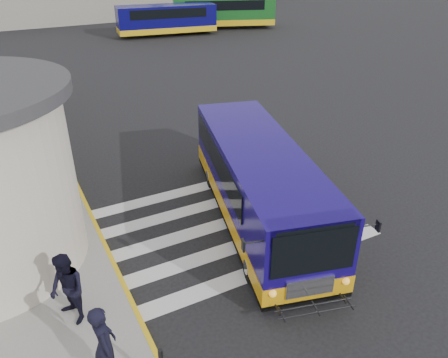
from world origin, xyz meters
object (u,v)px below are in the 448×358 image
transit_bus (259,186)px  pedestrian_b (67,289)px  far_bus_b (223,11)px  far_bus_a (166,19)px  pedestrian_a (105,345)px

transit_bus → pedestrian_b: (-6.01, -1.72, -0.14)m
transit_bus → far_bus_b: 34.01m
transit_bus → far_bus_b: size_ratio=0.89×
pedestrian_b → far_bus_a: bearing=136.0°
pedestrian_b → far_bus_a: (14.51, 31.39, 0.44)m
transit_bus → pedestrian_a: 6.73m
far_bus_b → pedestrian_a: bearing=169.2°
pedestrian_b → far_bus_b: (20.86, 32.31, 0.60)m
transit_bus → pedestrian_b: size_ratio=5.07×
far_bus_b → transit_bus: bearing=174.2°
pedestrian_b → far_bus_b: far_bus_b is taller
pedestrian_a → pedestrian_b: bearing=15.3°
far_bus_a → pedestrian_a: bearing=165.5°
transit_bus → far_bus_b: far_bus_b is taller
pedestrian_b → far_bus_a: 34.58m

